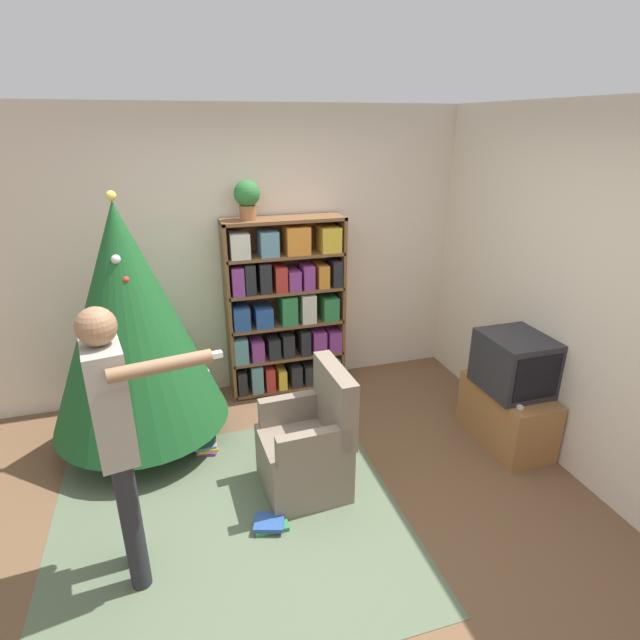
{
  "coord_description": "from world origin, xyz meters",
  "views": [
    {
      "loc": [
        -0.73,
        -2.47,
        2.45
      ],
      "look_at": [
        0.29,
        0.88,
        1.05
      ],
      "focal_mm": 28.0,
      "sensor_mm": 36.0,
      "label": 1
    }
  ],
  "objects_px": {
    "armchair": "(309,448)",
    "television": "(515,363)",
    "standing_person": "(117,430)",
    "potted_plant": "(247,197)",
    "bookshelf": "(286,310)",
    "christmas_tree": "(130,319)"
  },
  "relations": [
    {
      "from": "television",
      "to": "armchair",
      "type": "relative_size",
      "value": 0.57
    },
    {
      "from": "christmas_tree",
      "to": "armchair",
      "type": "bearing_deg",
      "value": -38.85
    },
    {
      "from": "christmas_tree",
      "to": "armchair",
      "type": "relative_size",
      "value": 2.19
    },
    {
      "from": "potted_plant",
      "to": "standing_person",
      "type": "bearing_deg",
      "value": -118.52
    },
    {
      "from": "bookshelf",
      "to": "standing_person",
      "type": "distance_m",
      "value": 2.31
    },
    {
      "from": "standing_person",
      "to": "potted_plant",
      "type": "relative_size",
      "value": 5.0
    },
    {
      "from": "bookshelf",
      "to": "christmas_tree",
      "type": "height_order",
      "value": "christmas_tree"
    },
    {
      "from": "bookshelf",
      "to": "standing_person",
      "type": "height_order",
      "value": "bookshelf"
    },
    {
      "from": "television",
      "to": "christmas_tree",
      "type": "height_order",
      "value": "christmas_tree"
    },
    {
      "from": "armchair",
      "to": "potted_plant",
      "type": "bearing_deg",
      "value": -177.76
    },
    {
      "from": "bookshelf",
      "to": "christmas_tree",
      "type": "bearing_deg",
      "value": -157.54
    },
    {
      "from": "bookshelf",
      "to": "television",
      "type": "bearing_deg",
      "value": -42.89
    },
    {
      "from": "bookshelf",
      "to": "potted_plant",
      "type": "distance_m",
      "value": 1.09
    },
    {
      "from": "television",
      "to": "potted_plant",
      "type": "height_order",
      "value": "potted_plant"
    },
    {
      "from": "christmas_tree",
      "to": "standing_person",
      "type": "bearing_deg",
      "value": -90.7
    },
    {
      "from": "bookshelf",
      "to": "television",
      "type": "height_order",
      "value": "bookshelf"
    },
    {
      "from": "armchair",
      "to": "potted_plant",
      "type": "height_order",
      "value": "potted_plant"
    },
    {
      "from": "armchair",
      "to": "standing_person",
      "type": "height_order",
      "value": "standing_person"
    },
    {
      "from": "bookshelf",
      "to": "television",
      "type": "relative_size",
      "value": 3.18
    },
    {
      "from": "christmas_tree",
      "to": "potted_plant",
      "type": "bearing_deg",
      "value": 28.69
    },
    {
      "from": "armchair",
      "to": "television",
      "type": "bearing_deg",
      "value": 89.91
    },
    {
      "from": "christmas_tree",
      "to": "standing_person",
      "type": "xyz_separation_m",
      "value": [
        -0.02,
        -1.33,
        -0.1
      ]
    }
  ]
}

